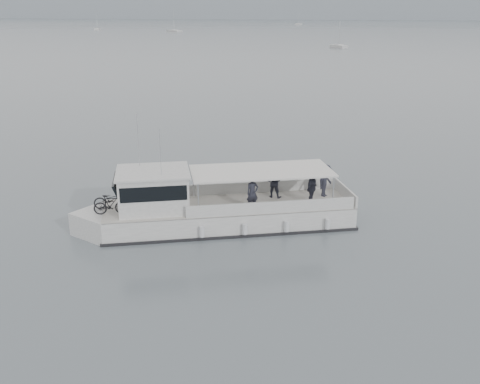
# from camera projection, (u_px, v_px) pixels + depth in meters

# --- Properties ---
(ground) EXTENTS (1400.00, 1400.00, 0.00)m
(ground) POSITION_uv_depth(u_px,v_px,m) (269.00, 233.00, 22.80)
(ground) COLOR #515C60
(ground) RESTS_ON ground
(headland) EXTENTS (1400.00, 90.00, 28.00)m
(headland) POSITION_uv_depth(u_px,v_px,m) (372.00, 5.00, 533.57)
(headland) COLOR #939EA8
(headland) RESTS_ON ground
(tour_boat) EXTENTS (11.86, 6.93, 5.13)m
(tour_boat) POSITION_uv_depth(u_px,v_px,m) (205.00, 209.00, 23.20)
(tour_boat) COLOR white
(tour_boat) RESTS_ON ground
(moored_fleet) EXTENTS (413.52, 305.51, 9.92)m
(moored_fleet) POSITION_uv_depth(u_px,v_px,m) (363.00, 33.00, 210.30)
(moored_fleet) COLOR white
(moored_fleet) RESTS_ON ground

